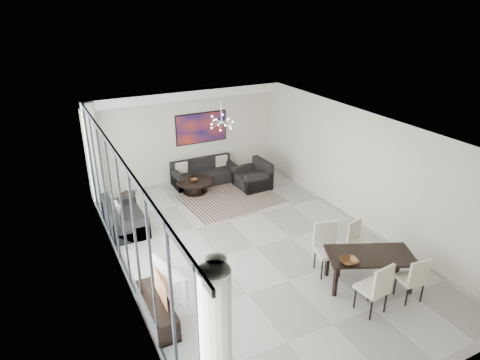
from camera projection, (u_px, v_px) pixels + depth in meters
room_shell at (274, 187)px, 9.65m from camera, size 6.00×9.00×2.90m
window_wall at (127, 218)px, 8.28m from camera, size 0.37×8.95×2.90m
soffit at (186, 95)px, 12.46m from camera, size 5.98×0.40×0.26m
painting at (201, 128)px, 13.25m from camera, size 1.68×0.04×0.98m
chandelier at (221, 122)px, 11.28m from camera, size 0.66×0.66×0.71m
rug at (230, 199)px, 12.41m from camera, size 2.79×2.22×0.01m
coffee_table at (195, 186)px, 12.74m from camera, size 1.05×1.05×0.37m
bowl_coffee at (194, 180)px, 12.64m from camera, size 0.25×0.25×0.07m
sofa_main at (204, 175)px, 13.43m from camera, size 1.99×0.81×0.72m
loveseat at (124, 220)px, 10.70m from camera, size 0.86×1.52×0.76m
armchair at (254, 178)px, 13.09m from camera, size 0.96×1.01×0.82m
side_table at (129, 199)px, 11.58m from camera, size 0.39×0.39×0.54m
tv_console at (157, 310)px, 7.71m from camera, size 0.40×1.44×0.45m
television at (164, 283)px, 7.54m from camera, size 0.41×1.10×0.63m
dining_table at (370, 258)px, 8.51m from camera, size 1.89×1.47×0.71m
dining_chair_sw at (377, 286)px, 7.71m from camera, size 0.54×0.54×1.07m
dining_chair_se at (414, 277)px, 8.05m from camera, size 0.50×0.50×0.97m
dining_chair_nw at (327, 244)px, 8.96m from camera, size 0.62×0.62×1.11m
dining_chair_ne at (357, 239)px, 9.37m from camera, size 0.50×0.50×0.93m
bowl_dining at (349, 261)px, 8.19m from camera, size 0.38×0.38×0.08m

